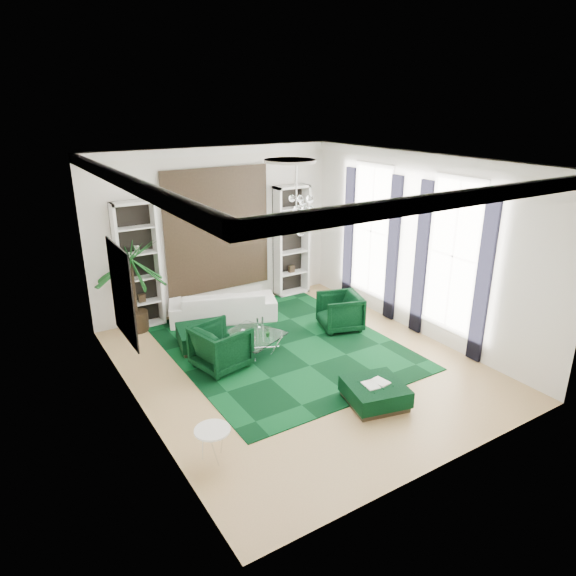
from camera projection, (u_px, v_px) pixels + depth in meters
floor at (298, 364)px, 9.83m from camera, size 6.00×7.00×0.02m
ceiling at (300, 160)px, 8.52m from camera, size 6.00×7.00×0.02m
wall_back at (217, 230)px, 11.97m from camera, size 6.00×0.02×3.80m
wall_front at (453, 343)px, 6.38m from camera, size 6.00×0.02×3.80m
wall_left at (131, 302)px, 7.67m from camera, size 0.02×7.00×3.80m
wall_right at (420, 246)px, 10.68m from camera, size 0.02×7.00×3.80m
crown_molding at (300, 167)px, 8.56m from camera, size 6.00×7.00×0.18m
ceiling_medallion at (290, 161)px, 8.77m from camera, size 0.90×0.90×0.05m
tapestry at (217, 230)px, 11.93m from camera, size 2.50×0.06×2.80m
shelving_left at (138, 266)px, 11.01m from camera, size 0.90×0.38×2.80m
shelving_right at (291, 241)px, 12.95m from camera, size 0.90×0.38×2.80m
painting at (123, 293)px, 8.19m from camera, size 0.04×1.30×1.60m
window_near at (453, 256)px, 9.95m from camera, size 0.03×1.10×2.90m
curtain_near_a at (484, 280)px, 9.40m from camera, size 0.07×0.30×3.25m
curtain_near_b at (421, 259)px, 10.64m from camera, size 0.07×0.30×3.25m
window_far at (371, 231)px, 11.86m from camera, size 0.03×1.10×2.90m
curtain_far_a at (393, 250)px, 11.31m from camera, size 0.07×0.30×3.25m
curtain_far_b at (349, 235)px, 12.55m from camera, size 0.07×0.30×3.25m
rug at (281, 345)px, 10.53m from camera, size 4.20×5.00×0.02m
sofa at (223, 305)px, 11.71m from camera, size 2.57×1.71×0.70m
armchair_left at (221, 347)px, 9.56m from camera, size 1.10×1.08×0.84m
armchair_right at (340, 312)px, 11.21m from camera, size 1.10×1.08×0.80m
coffee_table at (251, 344)px, 10.21m from camera, size 1.42×1.42×0.37m
ottoman_side at (202, 337)px, 10.44m from camera, size 1.11×1.11×0.42m
ottoman_front at (375, 394)px, 8.48m from camera, size 1.11×1.11×0.37m
book at (376, 383)px, 8.41m from camera, size 0.43×0.29×0.03m
side_table at (213, 445)px, 7.12m from camera, size 0.59×0.59×0.49m
palm at (132, 273)px, 10.81m from camera, size 2.02×2.02×2.64m
chandelier at (296, 214)px, 9.06m from camera, size 0.99×0.99×0.78m
table_plant at (268, 332)px, 10.07m from camera, size 0.14×0.13×0.21m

